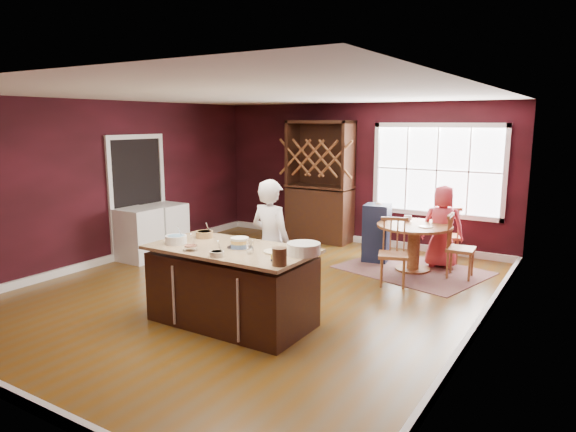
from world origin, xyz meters
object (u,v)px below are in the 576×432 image
at_px(seated_woman, 442,227).
at_px(hutch, 320,182).
at_px(dining_table, 414,238).
at_px(layer_cake, 240,243).
at_px(dryer, 166,228).
at_px(high_chair, 377,232).
at_px(chair_south, 393,252).
at_px(chair_east, 461,246).
at_px(washer, 139,234).
at_px(kitchen_island, 232,287).
at_px(baker, 271,244).
at_px(chair_north, 447,234).
at_px(toddler, 378,213).

bearing_deg(seated_woman, hutch, -26.17).
relative_size(dining_table, layer_cake, 3.99).
relative_size(dining_table, hutch, 0.49).
height_order(dining_table, dryer, dryer).
height_order(high_chair, dryer, high_chair).
bearing_deg(chair_south, seated_woman, 55.86).
bearing_deg(dryer, chair_east, 13.95).
height_order(chair_east, washer, chair_east).
relative_size(high_chair, hutch, 0.43).
bearing_deg(kitchen_island, hutch, 105.08).
relative_size(dining_table, baker, 0.71).
relative_size(washer, dryer, 1.01).
xyz_separation_m(chair_north, toddler, (-1.06, -0.42, 0.32)).
bearing_deg(toddler, seated_woman, 4.32).
bearing_deg(kitchen_island, dining_table, 70.92).
xyz_separation_m(chair_north, high_chair, (-1.03, -0.55, 0.02)).
bearing_deg(seated_woman, chair_north, -100.07).
height_order(kitchen_island, baker, baker).
height_order(seated_woman, dryer, seated_woman).
bearing_deg(chair_east, dryer, 99.29).
bearing_deg(dryer, kitchen_island, -33.19).
bearing_deg(layer_cake, chair_south, 66.72).
xyz_separation_m(dining_table, toddler, (-0.75, 0.35, 0.28)).
relative_size(layer_cake, chair_north, 0.30).
distance_m(chair_north, hutch, 2.70).
distance_m(layer_cake, chair_north, 4.22).
distance_m(kitchen_island, high_chair, 3.49).
distance_m(dining_table, baker, 2.74).
bearing_deg(toddler, chair_east, -13.34).
bearing_deg(high_chair, dryer, -166.75).
relative_size(layer_cake, washer, 0.33).
bearing_deg(baker, chair_east, -118.01).
distance_m(kitchen_island, chair_south, 2.61).
relative_size(baker, layer_cake, 5.62).
distance_m(chair_east, hutch, 3.28).
distance_m(chair_north, dryer, 4.93).
distance_m(washer, dryer, 0.64).
relative_size(dining_table, chair_east, 1.19).
distance_m(chair_east, seated_woman, 0.62).
relative_size(dining_table, toddler, 4.51).
relative_size(seated_woman, washer, 1.50).
bearing_deg(seated_woman, layer_cake, 57.41).
distance_m(chair_south, seated_woman, 1.36).
height_order(baker, toddler, baker).
bearing_deg(hutch, dining_table, -25.18).
relative_size(baker, chair_east, 1.67).
bearing_deg(toddler, dryer, -155.45).
relative_size(seated_woman, dryer, 1.52).
height_order(chair_north, dryer, chair_north).
bearing_deg(chair_north, baker, 43.85).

